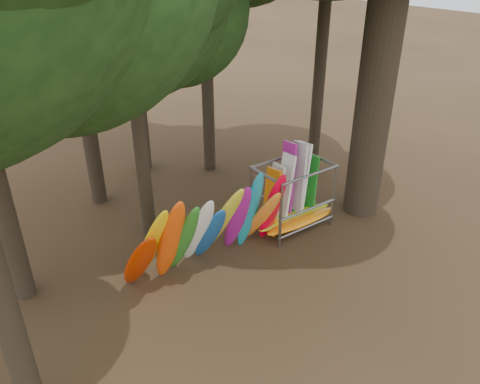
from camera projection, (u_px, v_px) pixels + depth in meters
ground at (252, 257)px, 14.28m from camera, size 120.00×120.00×0.00m
kayak_row at (208, 230)px, 13.18m from camera, size 5.32×2.09×3.09m
storage_rack at (292, 198)px, 15.41m from camera, size 3.23×1.60×2.88m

